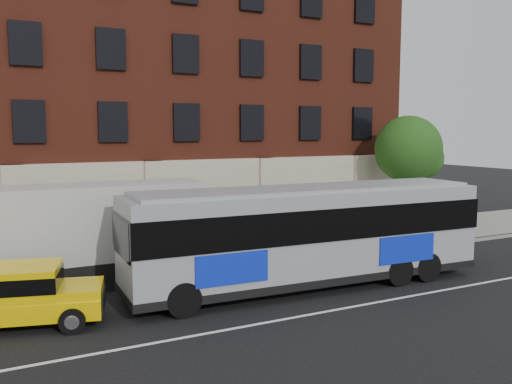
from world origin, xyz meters
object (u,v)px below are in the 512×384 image
city_bus (309,232)px  street_tree (409,152)px  yellow_suv (15,292)px  shipping_container (47,240)px

city_bus → street_tree: bearing=31.4°
yellow_suv → shipping_container: 3.64m
street_tree → city_bus: bearing=-148.6°
street_tree → shipping_container: size_ratio=0.56×
shipping_container → city_bus: bearing=-24.2°
street_tree → city_bus: (-10.53, -6.42, -2.41)m
street_tree → city_bus: size_ratio=0.47×
yellow_suv → shipping_container: (1.28, 3.31, 0.80)m
yellow_suv → city_bus: bearing=-2.5°
shipping_container → street_tree: bearing=8.1°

